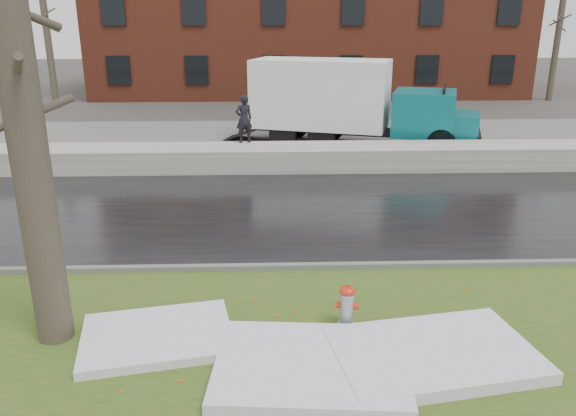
{
  "coord_description": "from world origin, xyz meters",
  "views": [
    {
      "loc": [
        -0.53,
        -8.87,
        4.65
      ],
      "look_at": [
        -0.16,
        1.83,
        1.0
      ],
      "focal_mm": 35.0,
      "sensor_mm": 36.0,
      "label": 1
    }
  ],
  "objects_px": {
    "tree": "(25,123)",
    "fire_hydrant": "(347,305)",
    "worker": "(244,119)",
    "box_truck": "(347,101)"
  },
  "relations": [
    {
      "from": "fire_hydrant",
      "to": "worker",
      "type": "distance_m",
      "value": 10.72
    },
    {
      "from": "tree",
      "to": "worker",
      "type": "height_order",
      "value": "tree"
    },
    {
      "from": "worker",
      "to": "fire_hydrant",
      "type": "bearing_deg",
      "value": 79.96
    },
    {
      "from": "box_truck",
      "to": "fire_hydrant",
      "type": "bearing_deg",
      "value": -79.53
    },
    {
      "from": "fire_hydrant",
      "to": "worker",
      "type": "relative_size",
      "value": 0.48
    },
    {
      "from": "fire_hydrant",
      "to": "tree",
      "type": "xyz_separation_m",
      "value": [
        -4.45,
        -0.12,
        2.88
      ]
    },
    {
      "from": "fire_hydrant",
      "to": "box_truck",
      "type": "distance_m",
      "value": 13.39
    },
    {
      "from": "tree",
      "to": "fire_hydrant",
      "type": "bearing_deg",
      "value": 1.51
    },
    {
      "from": "fire_hydrant",
      "to": "tree",
      "type": "relative_size",
      "value": 0.11
    },
    {
      "from": "tree",
      "to": "worker",
      "type": "bearing_deg",
      "value": 76.93
    }
  ]
}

